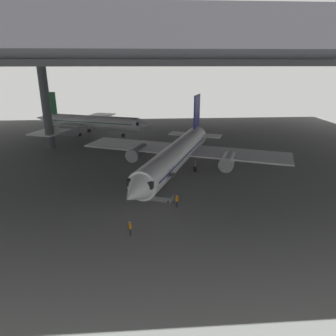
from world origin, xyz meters
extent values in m
plane|color=slate|center=(0.00, 0.00, 0.00)|extent=(110.00, 110.00, 0.00)
cylinder|color=#4C4F54|center=(-24.03, 20.31, 8.82)|extent=(1.76, 1.76, 17.65)
cube|color=#38383D|center=(0.00, 13.75, 18.25)|extent=(121.00, 99.00, 1.20)
cube|color=#4C4F54|center=(0.00, -11.00, 17.25)|extent=(115.50, 0.50, 0.70)
cube|color=#4C4F54|center=(0.00, 30.25, 17.25)|extent=(115.50, 0.50, 0.70)
cylinder|color=white|center=(0.95, 1.74, 3.48)|extent=(14.23, 27.30, 3.76)
cone|color=white|center=(-5.07, -12.75, 3.48)|extent=(5.13, 5.58, 3.68)
cube|color=black|center=(-4.16, -10.56, 3.95)|extent=(3.96, 3.65, 0.83)
cone|color=white|center=(6.98, 16.23, 3.85)|extent=(5.26, 6.78, 3.19)
cube|color=navy|center=(6.07, 14.04, 8.43)|extent=(1.80, 3.88, 6.15)
cube|color=white|center=(8.11, 12.09, 4.04)|extent=(5.60, 4.67, 0.16)
cube|color=white|center=(3.25, 14.11, 4.04)|extent=(5.60, 4.67, 0.16)
cube|color=white|center=(11.69, 2.19, 3.10)|extent=(17.13, 12.34, 0.24)
cylinder|color=#9EA3A8|center=(9.16, 1.03, 2.45)|extent=(4.03, 5.40, 2.33)
cube|color=white|center=(-6.29, 9.67, 3.10)|extent=(17.13, 12.34, 0.24)
cylinder|color=#9EA3A8|center=(-5.34, 7.06, 2.45)|extent=(4.03, 5.40, 2.33)
cube|color=navy|center=(0.95, 1.74, 3.76)|extent=(13.51, 25.44, 0.16)
cylinder|color=#9EA3A8|center=(-2.65, -6.93, 1.25)|extent=(0.20, 0.20, 1.15)
cylinder|color=black|center=(-2.65, -6.93, 0.45)|extent=(0.62, 0.95, 0.90)
cylinder|color=#9EA3A8|center=(4.29, 3.31, 1.25)|extent=(0.20, 0.20, 1.15)
cylinder|color=black|center=(4.29, 3.31, 0.45)|extent=(0.62, 0.95, 0.90)
cylinder|color=#9EA3A8|center=(-0.28, 5.22, 1.25)|extent=(0.20, 0.20, 1.15)
cylinder|color=black|center=(-0.28, 5.22, 0.45)|extent=(0.62, 0.95, 0.90)
cube|color=slate|center=(-2.22, -7.30, 0.35)|extent=(4.11, 2.86, 0.70)
cube|color=slate|center=(-2.22, -7.30, 2.18)|extent=(3.79, 2.57, 3.06)
cube|color=slate|center=(-0.61, -7.96, 3.67)|extent=(1.51, 1.62, 0.12)
cylinder|color=black|center=(-0.38, -7.41, 4.17)|extent=(0.06, 0.06, 1.00)
cylinder|color=black|center=(-0.84, -8.52, 4.17)|extent=(0.06, 0.06, 1.00)
cylinder|color=black|center=(-0.51, -7.25, 0.15)|extent=(0.32, 0.23, 0.30)
cylinder|color=black|center=(-1.04, -8.54, 0.15)|extent=(0.32, 0.23, 0.30)
cylinder|color=black|center=(-3.40, -6.05, 0.15)|extent=(0.32, 0.23, 0.30)
cylinder|color=black|center=(-3.94, -7.34, 0.15)|extent=(0.32, 0.23, 0.30)
cylinder|color=#232838|center=(-5.62, -16.07, 0.42)|extent=(0.14, 0.14, 0.84)
cylinder|color=#232838|center=(-5.58, -16.24, 0.42)|extent=(0.14, 0.14, 0.84)
cube|color=orange|center=(-5.60, -16.16, 1.14)|extent=(0.30, 0.40, 0.59)
cylinder|color=orange|center=(-5.65, -15.93, 1.17)|extent=(0.09, 0.09, 0.57)
cylinder|color=orange|center=(-5.54, -16.38, 1.17)|extent=(0.09, 0.09, 0.57)
sphere|color=tan|center=(-5.60, -16.16, 1.56)|extent=(0.23, 0.23, 0.23)
cylinder|color=#232838|center=(-0.10, -9.92, 0.41)|extent=(0.14, 0.14, 0.83)
cylinder|color=#232838|center=(0.01, -9.78, 0.41)|extent=(0.14, 0.14, 0.83)
cube|color=orange|center=(-0.05, -9.85, 1.12)|extent=(0.40, 0.42, 0.59)
cylinder|color=orange|center=(-0.19, -10.03, 1.15)|extent=(0.09, 0.09, 0.56)
cylinder|color=orange|center=(0.10, -9.67, 1.15)|extent=(0.09, 0.09, 0.56)
sphere|color=beige|center=(-0.05, -9.85, 1.54)|extent=(0.22, 0.22, 0.22)
cylinder|color=white|center=(-17.11, 32.37, 3.25)|extent=(24.18, 11.59, 3.29)
cone|color=white|center=(-4.20, 27.61, 3.25)|extent=(4.83, 4.40, 3.23)
cube|color=black|center=(-6.15, 28.33, 3.66)|extent=(3.13, 3.42, 0.72)
cone|color=white|center=(-30.02, 37.13, 3.58)|extent=(5.91, 4.45, 2.80)
cube|color=#19592D|center=(-28.06, 36.41, 7.59)|extent=(3.45, 1.47, 5.39)
cube|color=white|center=(-26.42, 38.26, 3.74)|extent=(3.98, 4.87, 0.16)
cube|color=white|center=(-28.02, 33.94, 3.74)|extent=(3.98, 4.87, 0.16)
cube|color=white|center=(-17.88, 41.75, 2.92)|extent=(10.39, 14.99, 0.24)
cylinder|color=#9EA3A8|center=(-16.78, 39.58, 2.34)|extent=(4.72, 3.40, 2.04)
cube|color=white|center=(-23.79, 25.74, 2.92)|extent=(10.39, 14.99, 0.24)
cylinder|color=#9EA3A8|center=(-21.54, 26.67, 2.34)|extent=(4.72, 3.40, 2.04)
cube|color=#19592D|center=(-17.11, 32.37, 3.49)|extent=(22.51, 11.03, 0.16)
cylinder|color=#9EA3A8|center=(-9.38, 29.52, 1.25)|extent=(0.20, 0.20, 1.15)
cylinder|color=black|center=(-9.38, 29.52, 0.45)|extent=(0.95, 0.59, 0.90)
cylinder|color=#9EA3A8|center=(-18.58, 35.31, 1.25)|extent=(0.20, 0.20, 1.15)
cylinder|color=black|center=(-18.58, 35.31, 0.45)|extent=(0.95, 0.59, 0.90)
cylinder|color=#9EA3A8|center=(-20.13, 31.09, 1.25)|extent=(0.20, 0.20, 1.15)
cylinder|color=black|center=(-20.13, 31.09, 0.45)|extent=(0.95, 0.59, 0.90)
cube|color=yellow|center=(10.66, 10.05, 0.55)|extent=(1.59, 2.39, 0.70)
cylinder|color=black|center=(11.05, 9.16, 0.22)|extent=(0.26, 0.47, 0.44)
cylinder|color=black|center=(9.97, 9.37, 0.22)|extent=(0.26, 0.47, 0.44)
cylinder|color=black|center=(11.35, 10.73, 0.22)|extent=(0.26, 0.47, 0.44)
cylinder|color=black|center=(10.27, 10.94, 0.22)|extent=(0.26, 0.47, 0.44)
camera|label=1|loc=(-3.62, -44.78, 17.29)|focal=32.91mm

